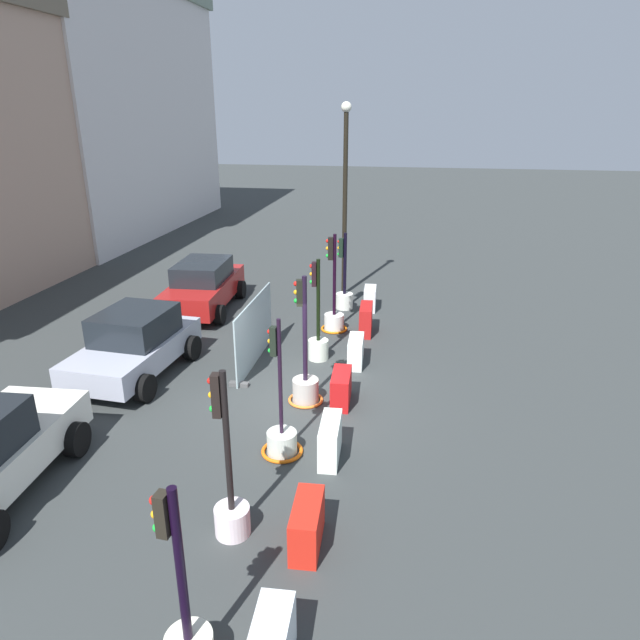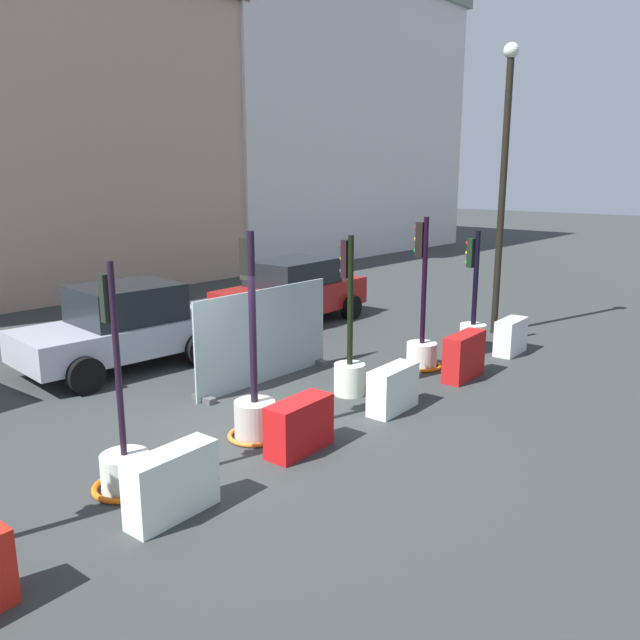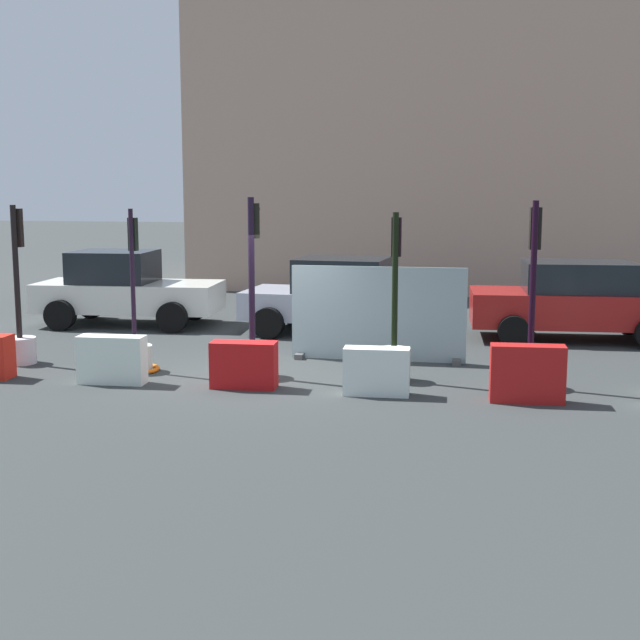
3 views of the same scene
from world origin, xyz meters
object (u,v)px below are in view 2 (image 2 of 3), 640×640
object	(u,v)px
construction_barrier_2	(172,484)
construction_barrier_6	(511,337)
traffic_light_3	(254,403)
car_red_compact	(293,291)
traffic_light_6	(473,323)
construction_barrier_5	(464,356)
construction_barrier_3	(299,426)
street_lamp_post	(504,172)
car_silver_hatchback	(122,327)
traffic_light_2	(124,460)
traffic_light_4	(349,362)
construction_barrier_4	(393,389)
traffic_light_5	(422,342)

from	to	relation	value
construction_barrier_2	construction_barrier_6	bearing A→B (deg)	0.44
traffic_light_3	car_red_compact	distance (m)	7.67
traffic_light_6	construction_barrier_5	bearing A→B (deg)	-155.85
construction_barrier_2	construction_barrier_3	xyz separation A→B (m)	(2.29, 0.11, -0.02)
construction_barrier_2	construction_barrier_5	distance (m)	6.89
traffic_light_3	construction_barrier_6	distance (m)	7.01
traffic_light_3	street_lamp_post	world-z (taller)	street_lamp_post
car_red_compact	car_silver_hatchback	bearing A→B (deg)	-178.60
construction_barrier_6	street_lamp_post	bearing A→B (deg)	36.68
traffic_light_2	traffic_light_4	xyz separation A→B (m)	(4.70, 0.10, 0.21)
traffic_light_4	construction_barrier_2	distance (m)	4.83
car_silver_hatchback	car_red_compact	distance (m)	5.23
traffic_light_2	traffic_light_6	bearing A→B (deg)	-0.17
construction_barrier_4	traffic_light_5	bearing A→B (deg)	22.06
traffic_light_4	traffic_light_6	bearing A→B (deg)	-1.70
construction_barrier_4	construction_barrier_5	distance (m)	2.36
traffic_light_5	traffic_light_6	size ratio (longest dim) A/B	1.15
car_red_compact	street_lamp_post	bearing A→B (deg)	-60.91
construction_barrier_6	traffic_light_4	bearing A→B (deg)	166.94
traffic_light_4	traffic_light_6	distance (m)	4.41
car_silver_hatchback	street_lamp_post	xyz separation A→B (m)	(7.78, -4.46, 3.12)
traffic_light_2	traffic_light_3	world-z (taller)	traffic_light_3
traffic_light_4	construction_barrier_4	world-z (taller)	traffic_light_4
traffic_light_3	car_red_compact	xyz separation A→B (m)	(5.94, 4.84, 0.31)
car_red_compact	construction_barrier_5	bearing A→B (deg)	-102.28
traffic_light_3	car_red_compact	size ratio (longest dim) A/B	0.69
traffic_light_5	traffic_light_3	bearing A→B (deg)	-179.41
traffic_light_4	construction_barrier_4	distance (m)	1.12
construction_barrier_3	traffic_light_3	bearing A→B (deg)	95.27
construction_barrier_2	traffic_light_6	bearing A→B (deg)	6.12
traffic_light_3	construction_barrier_3	xyz separation A→B (m)	(0.08, -0.86, -0.16)
street_lamp_post	traffic_light_3	bearing A→B (deg)	-178.32
traffic_light_5	construction_barrier_6	distance (m)	2.39
car_red_compact	street_lamp_post	size ratio (longest dim) A/B	0.66
construction_barrier_6	car_silver_hatchback	bearing A→B (deg)	138.07
traffic_light_2	car_red_compact	bearing A→B (deg)	30.50
construction_barrier_2	street_lamp_post	xyz separation A→B (m)	(10.71, 1.22, 3.57)
traffic_light_2	car_silver_hatchback	xyz separation A→B (m)	(2.93, 4.68, 0.46)
construction_barrier_2	car_silver_hatchback	size ratio (longest dim) A/B	0.28
traffic_light_6	street_lamp_post	distance (m)	3.77
construction_barrier_5	street_lamp_post	distance (m)	5.34
traffic_light_2	car_red_compact	xyz separation A→B (m)	(8.16, 4.80, 0.46)
traffic_light_2	traffic_light_5	world-z (taller)	traffic_light_5
traffic_light_3	traffic_light_5	xyz separation A→B (m)	(4.76, 0.05, -0.00)
traffic_light_6	construction_barrier_5	xyz separation A→B (m)	(-2.21, -0.99, -0.13)
car_silver_hatchback	traffic_light_6	bearing A→B (deg)	-37.28
construction_barrier_4	construction_barrier_5	size ratio (longest dim) A/B	0.93
traffic_light_2	construction_barrier_6	distance (m)	9.22
traffic_light_4	traffic_light_5	xyz separation A→B (m)	(2.28, -0.09, -0.06)
car_silver_hatchback	construction_barrier_3	bearing A→B (deg)	-96.46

